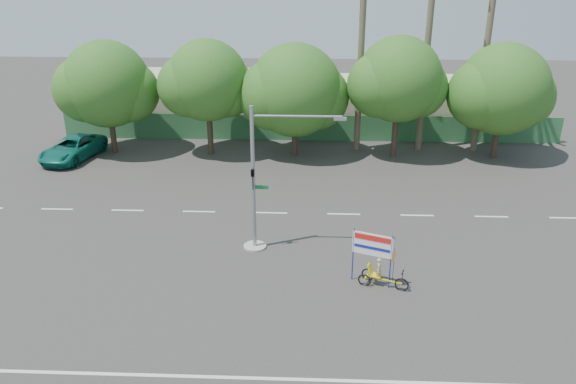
{
  "coord_description": "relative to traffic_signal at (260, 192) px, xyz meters",
  "views": [
    {
      "loc": [
        0.1,
        -20.02,
        12.93
      ],
      "look_at": [
        -0.84,
        2.63,
        3.5
      ],
      "focal_mm": 35.0,
      "sensor_mm": 36.0,
      "label": 1
    }
  ],
  "objects": [
    {
      "name": "building_left",
      "position": [
        -7.8,
        22.02,
        -0.92
      ],
      "size": [
        12.0,
        8.0,
        4.0
      ],
      "primitive_type": "cube",
      "color": "beige",
      "rests_on": "ground"
    },
    {
      "name": "building_right",
      "position": [
        10.2,
        22.02,
        -1.12
      ],
      "size": [
        14.0,
        8.0,
        3.6
      ],
      "primitive_type": "cube",
      "color": "beige",
      "rests_on": "ground"
    },
    {
      "name": "tree_far_right",
      "position": [
        15.15,
        14.02,
        1.73
      ],
      "size": [
        7.38,
        6.2,
        7.94
      ],
      "color": "#473828",
      "rests_on": "ground"
    },
    {
      "name": "tree_far_left",
      "position": [
        -11.85,
        14.02,
        1.84
      ],
      "size": [
        7.14,
        6.0,
        7.96
      ],
      "color": "#473828",
      "rests_on": "ground"
    },
    {
      "name": "tree_right",
      "position": [
        8.15,
        14.02,
        2.32
      ],
      "size": [
        6.9,
        5.8,
        8.36
      ],
      "color": "#473828",
      "rests_on": "ground"
    },
    {
      "name": "pickup_truck",
      "position": [
        -14.21,
        12.5,
        -2.15
      ],
      "size": [
        3.65,
        5.93,
        1.53
      ],
      "primitive_type": "imported",
      "rotation": [
        0.0,
        0.0,
        -0.21
      ],
      "color": "#0F6A5A",
      "rests_on": "ground"
    },
    {
      "name": "traffic_signal",
      "position": [
        0.0,
        0.0,
        0.0
      ],
      "size": [
        4.72,
        1.1,
        7.0
      ],
      "color": "gray",
      "rests_on": "ground"
    },
    {
      "name": "tree_center",
      "position": [
        1.14,
        14.02,
        1.55
      ],
      "size": [
        7.62,
        6.4,
        7.85
      ],
      "color": "#473828",
      "rests_on": "ground"
    },
    {
      "name": "ground",
      "position": [
        2.2,
        -3.98,
        -2.92
      ],
      "size": [
        120.0,
        120.0,
        0.0
      ],
      "primitive_type": "plane",
      "color": "#33302D",
      "rests_on": "ground"
    },
    {
      "name": "palm_short",
      "position": [
        5.7,
        15.52,
        5.94
      ],
      "size": [
        3.73,
        3.79,
        14.45
      ],
      "color": "#70604C",
      "rests_on": "ground"
    },
    {
      "name": "tree_left",
      "position": [
        -4.85,
        14.02,
        2.14
      ],
      "size": [
        6.66,
        5.6,
        8.07
      ],
      "color": "#473828",
      "rests_on": "ground"
    },
    {
      "name": "trike_billboard",
      "position": [
        5.2,
        -3.14,
        -1.91
      ],
      "size": [
        2.38,
        1.14,
        2.5
      ],
      "rotation": [
        0.0,
        0.0,
        -0.38
      ],
      "color": "black",
      "rests_on": "ground"
    },
    {
      "name": "palm_mid",
      "position": [
        14.2,
        15.52,
        6.48
      ],
      "size": [
        3.73,
        3.79,
        15.45
      ],
      "color": "#70604C",
      "rests_on": "ground"
    },
    {
      "name": "fence",
      "position": [
        2.2,
        17.52,
        -1.92
      ],
      "size": [
        38.0,
        0.08,
        2.0
      ],
      "primitive_type": "cube",
      "color": "#336B3D",
      "rests_on": "ground"
    }
  ]
}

